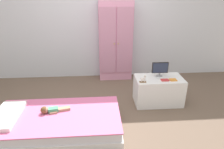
{
  "coord_description": "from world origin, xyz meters",
  "views": [
    {
      "loc": [
        -0.02,
        -2.59,
        1.8
      ],
      "look_at": [
        0.19,
        0.3,
        0.56
      ],
      "focal_mm": 31.93,
      "sensor_mm": 36.0,
      "label": 1
    }
  ],
  "objects": [
    {
      "name": "tv_stand",
      "position": [
        0.97,
        0.32,
        0.23
      ],
      "size": [
        0.78,
        0.44,
        0.46
      ],
      "primitive_type": "cube",
      "color": "white",
      "rests_on": "ground_plane"
    },
    {
      "name": "tv_monitor",
      "position": [
        0.99,
        0.39,
        0.6
      ],
      "size": [
        0.27,
        0.1,
        0.24
      ],
      "color": "#99999E",
      "rests_on": "tv_stand"
    },
    {
      "name": "pillow",
      "position": [
        -1.24,
        -0.31,
        0.28
      ],
      "size": [
        0.32,
        0.64,
        0.05
      ],
      "primitive_type": "cube",
      "color": "white",
      "rests_on": "bed"
    },
    {
      "name": "bed",
      "position": [
        -0.59,
        -0.31,
        0.13
      ],
      "size": [
        1.69,
        0.89,
        0.26
      ],
      "color": "white",
      "rests_on": "ground_plane"
    },
    {
      "name": "ground_plane",
      "position": [
        0.0,
        0.0,
        -0.01
      ],
      "size": [
        10.0,
        10.0,
        0.02
      ],
      "primitive_type": "cube",
      "color": "brown"
    },
    {
      "name": "back_wall",
      "position": [
        0.0,
        1.57,
        1.35
      ],
      "size": [
        6.4,
        0.05,
        2.7
      ],
      "primitive_type": "cube",
      "color": "silver",
      "rests_on": "ground_plane"
    },
    {
      "name": "wardrobe",
      "position": [
        0.34,
        1.4,
        0.8
      ],
      "size": [
        0.68,
        0.29,
        1.6
      ],
      "color": "#E599BC",
      "rests_on": "ground_plane"
    },
    {
      "name": "doll",
      "position": [
        -0.7,
        -0.24,
        0.29
      ],
      "size": [
        0.39,
        0.16,
        0.1
      ],
      "color": "#4CA375",
      "rests_on": "bed"
    },
    {
      "name": "book_red",
      "position": [
        1.03,
        0.22,
        0.47
      ],
      "size": [
        0.12,
        0.08,
        0.01
      ],
      "primitive_type": "cube",
      "color": "#CC3838",
      "rests_on": "tv_stand"
    },
    {
      "name": "rocking_horse_toy",
      "position": [
        0.67,
        0.18,
        0.52
      ],
      "size": [
        0.1,
        0.04,
        0.12
      ],
      "color": "#8E6642",
      "rests_on": "tv_stand"
    },
    {
      "name": "book_orange",
      "position": [
        1.16,
        0.22,
        0.47
      ],
      "size": [
        0.11,
        0.09,
        0.01
      ],
      "primitive_type": "cube",
      "color": "orange",
      "rests_on": "tv_stand"
    }
  ]
}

